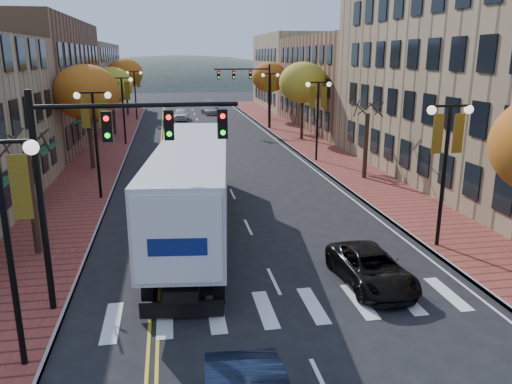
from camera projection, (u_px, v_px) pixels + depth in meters
name	position (u px, v px, depth m)	size (l,w,h in m)	color
ground	(302.00, 341.00, 14.32)	(200.00, 200.00, 0.00)	black
sidewalk_left	(107.00, 148.00, 43.70)	(4.00, 85.00, 0.15)	brown
sidewalk_right	(306.00, 142.00, 46.66)	(4.00, 85.00, 0.15)	brown
building_left_mid	(13.00, 84.00, 44.27)	(12.00, 24.00, 11.00)	brown
building_left_far	(67.00, 79.00, 68.22)	(12.00, 26.00, 9.50)	#9E8966
building_right_mid	(366.00, 82.00, 55.94)	(15.00, 24.00, 10.00)	brown
building_right_far	(312.00, 72.00, 76.71)	(15.00, 20.00, 11.00)	#9E8966
tree_left_a	(33.00, 203.00, 19.84)	(0.28, 0.28, 4.20)	#382619
tree_left_b	(87.00, 93.00, 34.20)	(4.48, 4.48, 7.21)	#382619
tree_left_c	(112.00, 85.00, 49.50)	(4.16, 4.16, 6.69)	#382619
tree_left_d	(125.00, 73.00, 66.46)	(4.61, 4.61, 7.42)	#382619
tree_right_b	(366.00, 146.00, 32.31)	(0.28, 0.28, 4.20)	#382619
tree_right_c	(303.00, 83.00, 46.66)	(4.48, 4.48, 7.21)	#382619
tree_right_d	(269.00, 77.00, 61.90)	(4.35, 4.35, 7.00)	#382619
lamp_left_a	(4.00, 212.00, 11.95)	(1.96, 0.36, 6.05)	black
lamp_left_b	(95.00, 124.00, 27.15)	(1.96, 0.36, 6.05)	black
lamp_left_c	(123.00, 98.00, 44.25)	(1.96, 0.36, 6.05)	black
lamp_left_d	(135.00, 86.00, 61.35)	(1.96, 0.36, 6.05)	black
lamp_right_a	(446.00, 149.00, 20.12)	(1.96, 0.36, 6.05)	black
lamp_right_b	(318.00, 106.00, 37.22)	(1.96, 0.36, 6.05)	black
lamp_right_c	(270.00, 90.00, 54.32)	(1.96, 0.36, 6.05)	black
traffic_mast_near	(104.00, 159.00, 14.96)	(6.10, 0.35, 7.00)	black
traffic_mast_far	(252.00, 84.00, 53.82)	(6.10, 0.34, 7.00)	black
semi_truck	(196.00, 179.00, 22.55)	(4.73, 17.46, 4.32)	black
black_suv	(371.00, 268.00, 17.72)	(2.06, 4.47, 1.24)	black
car_far_white	(181.00, 114.00, 63.02)	(1.71, 4.24, 1.45)	white
car_far_silver	(209.00, 110.00, 69.28)	(1.77, 4.36, 1.26)	#A3A2A9
car_far_oncoming	(210.00, 104.00, 77.06)	(1.39, 3.99, 1.32)	#94939A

